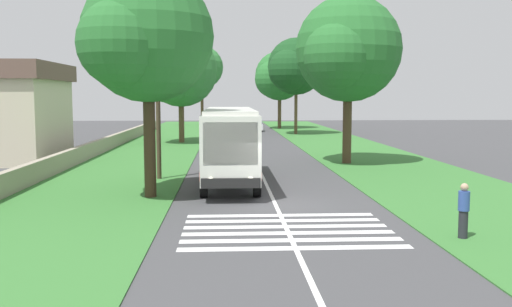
% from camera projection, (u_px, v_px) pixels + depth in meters
% --- Properties ---
extents(ground, '(160.00, 160.00, 0.00)m').
position_uv_depth(ground, '(276.00, 205.00, 22.68)').
color(ground, '#424244').
extents(grass_verge_left, '(120.00, 8.00, 0.04)m').
position_uv_depth(grass_verge_left, '(132.00, 162.00, 37.15)').
color(grass_verge_left, '#387533').
rests_on(grass_verge_left, ground).
extents(grass_verge_right, '(120.00, 8.00, 0.04)m').
position_uv_depth(grass_verge_right, '(377.00, 161.00, 38.02)').
color(grass_verge_right, '#387533').
rests_on(grass_verge_right, ground).
extents(centre_line, '(110.00, 0.16, 0.01)m').
position_uv_depth(centre_line, '(256.00, 162.00, 37.59)').
color(centre_line, silver).
rests_on(centre_line, ground).
extents(coach_bus, '(11.16, 2.62, 3.73)m').
position_uv_depth(coach_bus, '(230.00, 141.00, 28.06)').
color(coach_bus, silver).
rests_on(coach_bus, ground).
extents(zebra_crossing, '(4.95, 6.80, 0.01)m').
position_uv_depth(zebra_crossing, '(287.00, 230.00, 18.40)').
color(zebra_crossing, silver).
rests_on(zebra_crossing, ground).
extents(trailing_car_0, '(4.30, 1.78, 1.43)m').
position_uv_depth(trailing_car_0, '(230.00, 141.00, 46.53)').
color(trailing_car_0, '#145933').
rests_on(trailing_car_0, ground).
extents(trailing_car_1, '(4.30, 1.78, 1.43)m').
position_uv_depth(trailing_car_1, '(229.00, 135.00, 54.38)').
color(trailing_car_1, silver).
rests_on(trailing_car_1, ground).
extents(trailing_car_2, '(4.30, 1.78, 1.43)m').
position_uv_depth(trailing_car_2, '(226.00, 130.00, 62.20)').
color(trailing_car_2, silver).
rests_on(trailing_car_2, ground).
extents(trailing_car_3, '(4.30, 1.78, 1.43)m').
position_uv_depth(trailing_car_3, '(255.00, 126.00, 70.88)').
color(trailing_car_3, silver).
rests_on(trailing_car_3, ground).
extents(trailing_minibus_0, '(6.00, 2.14, 2.53)m').
position_uv_depth(trailing_minibus_0, '(227.00, 116.00, 79.67)').
color(trailing_minibus_0, silver).
rests_on(trailing_minibus_0, ground).
extents(roadside_tree_left_0, '(7.95, 6.45, 11.90)m').
position_uv_depth(roadside_tree_left_0, '(201.00, 69.00, 84.73)').
color(roadside_tree_left_0, '#4C3826').
rests_on(roadside_tree_left_0, grass_verge_left).
extents(roadside_tree_left_1, '(8.74, 6.94, 10.15)m').
position_uv_depth(roadside_tree_left_1, '(178.00, 73.00, 52.49)').
color(roadside_tree_left_1, brown).
rests_on(roadside_tree_left_1, grass_verge_left).
extents(roadside_tree_left_2, '(6.89, 5.55, 9.59)m').
position_uv_depth(roadside_tree_left_2, '(145.00, 41.00, 23.77)').
color(roadside_tree_left_2, '#3D2D1E').
rests_on(roadside_tree_left_2, grass_verge_left).
extents(roadside_tree_right_0, '(8.09, 6.75, 10.39)m').
position_uv_depth(roadside_tree_right_0, '(278.00, 77.00, 75.70)').
color(roadside_tree_right_0, brown).
rests_on(roadside_tree_right_0, grass_verge_right).
extents(roadside_tree_right_1, '(8.20, 6.57, 10.98)m').
position_uv_depth(roadside_tree_right_1, '(294.00, 68.00, 64.21)').
color(roadside_tree_right_1, brown).
rests_on(roadside_tree_right_1, grass_verge_right).
extents(roadside_tree_right_2, '(7.90, 6.74, 10.68)m').
position_uv_depth(roadside_tree_right_2, '(346.00, 52.00, 35.85)').
color(roadside_tree_right_2, '#4C3826').
rests_on(roadside_tree_right_2, grass_verge_right).
extents(utility_pole, '(0.24, 1.40, 8.47)m').
position_uv_depth(utility_pole, '(158.00, 95.00, 29.16)').
color(utility_pole, '#473828').
rests_on(utility_pole, grass_verge_left).
extents(roadside_wall, '(70.00, 0.40, 1.05)m').
position_uv_depth(roadside_wall, '(97.00, 147.00, 41.88)').
color(roadside_wall, '#9E937F').
rests_on(roadside_wall, grass_verge_left).
extents(pedestrian, '(0.34, 0.34, 1.69)m').
position_uv_depth(pedestrian, '(464.00, 210.00, 17.09)').
color(pedestrian, '#26262D').
rests_on(pedestrian, grass_verge_right).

